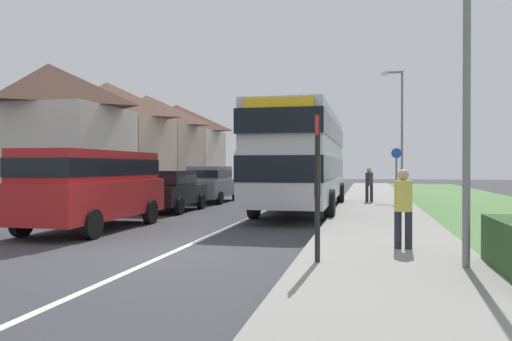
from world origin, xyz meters
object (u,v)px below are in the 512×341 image
parked_car_grey (211,183)px  bus_stop_sign (318,177)px  pedestrian_walking_away (369,183)px  cycle_route_sign (396,173)px  double_decker_bus (303,156)px  pedestrian_at_stop (403,205)px  street_lamp_near (460,22)px  street_lamp_mid (400,125)px  parked_van_red (92,183)px  parked_car_black (169,189)px

parked_car_grey → bus_stop_sign: bearing=-65.9°
pedestrian_walking_away → parked_car_grey: bearing=-179.1°
pedestrian_walking_away → cycle_route_sign: 1.31m
pedestrian_walking_away → double_decker_bus: bearing=-123.2°
pedestrian_at_stop → cycle_route_sign: cycle_route_sign is taller
bus_stop_sign → street_lamp_near: bearing=2.0°
double_decker_bus → parked_car_grey: bearing=143.0°
street_lamp_near → street_lamp_mid: size_ratio=1.04×
parked_van_red → pedestrian_walking_away: size_ratio=3.12×
pedestrian_walking_away → street_lamp_mid: street_lamp_mid is taller
double_decker_bus → parked_car_black: bearing=-164.6°
double_decker_bus → street_lamp_near: (3.84, -10.75, 1.88)m
pedestrian_walking_away → bus_stop_sign: bus_stop_sign is taller
parked_van_red → parked_car_black: size_ratio=1.33×
parked_van_red → street_lamp_near: bearing=-23.4°
double_decker_bus → parked_car_black: size_ratio=2.87×
street_lamp_near → street_lamp_mid: 18.57m
double_decker_bus → pedestrian_at_stop: (3.10, -9.14, -1.17)m
parked_car_grey → bus_stop_sign: 15.95m
parked_car_grey → cycle_route_sign: (8.59, -0.30, 0.49)m
double_decker_bus → pedestrian_at_stop: bearing=-71.3°
parked_van_red → parked_car_black: (-0.09, 5.63, -0.41)m
pedestrian_walking_away → parked_car_black: bearing=-145.1°
parked_van_red → parked_car_grey: size_ratio=1.18×
double_decker_bus → parked_car_grey: size_ratio=2.56×
parked_van_red → street_lamp_mid: 17.49m
parked_car_black → parked_car_grey: parked_car_grey is taller
parked_van_red → street_lamp_mid: street_lamp_mid is taller
street_lamp_mid → parked_van_red: bearing=-121.1°
parked_car_grey → parked_van_red: bearing=-89.7°
parked_van_red → cycle_route_sign: bearing=50.7°
pedestrian_walking_away → street_lamp_mid: (1.57, 3.98, 2.91)m
pedestrian_at_stop → cycle_route_sign: bearing=87.4°
parked_van_red → parked_car_grey: bearing=90.3°
double_decker_bus → street_lamp_mid: size_ratio=1.69×
parked_car_grey → street_lamp_near: 17.19m
parked_van_red → cycle_route_sign: size_ratio=2.07×
bus_stop_sign → street_lamp_mid: size_ratio=0.39×
bus_stop_sign → cycle_route_sign: size_ratio=1.03×
cycle_route_sign → parked_car_black: bearing=-151.0°
parked_van_red → cycle_route_sign: (8.53, 10.41, 0.15)m
street_lamp_near → parked_car_black: bearing=133.1°
parked_car_black → street_lamp_mid: bearing=45.5°
parked_car_black → pedestrian_walking_away: size_ratio=2.35×
pedestrian_walking_away → street_lamp_mid: bearing=68.5°
pedestrian_walking_away → street_lamp_near: 14.96m
cycle_route_sign → parked_van_red: bearing=-129.3°
pedestrian_at_stop → street_lamp_mid: street_lamp_mid is taller
double_decker_bus → street_lamp_mid: 8.99m
parked_car_grey → pedestrian_walking_away: size_ratio=2.64×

